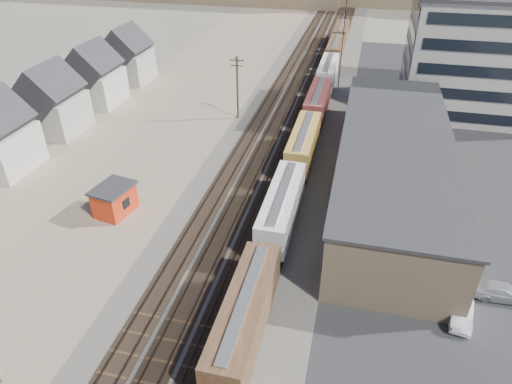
% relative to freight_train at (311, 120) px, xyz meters
% --- Properties ---
extents(ground, '(300.00, 300.00, 0.00)m').
position_rel_freight_train_xyz_m(ground, '(-3.80, -37.55, -2.79)').
color(ground, '#6B6356').
rests_on(ground, ground).
extents(ballast_bed, '(18.00, 200.00, 0.06)m').
position_rel_freight_train_xyz_m(ballast_bed, '(-3.80, 12.45, -2.76)').
color(ballast_bed, '#4C4742').
rests_on(ballast_bed, ground).
extents(dirt_yard, '(24.00, 180.00, 0.03)m').
position_rel_freight_train_xyz_m(dirt_yard, '(-23.80, 2.45, -2.78)').
color(dirt_yard, '#866F5C').
rests_on(dirt_yard, ground).
extents(asphalt_lot, '(26.00, 120.00, 0.04)m').
position_rel_freight_train_xyz_m(asphalt_lot, '(18.20, -2.55, -2.77)').
color(asphalt_lot, '#232326').
rests_on(asphalt_lot, ground).
extents(rail_tracks, '(11.40, 200.00, 0.24)m').
position_rel_freight_train_xyz_m(rail_tracks, '(-4.35, 12.45, -2.68)').
color(rail_tracks, black).
rests_on(rail_tracks, ground).
extents(freight_train, '(3.00, 119.74, 4.46)m').
position_rel_freight_train_xyz_m(freight_train, '(0.00, 0.00, 0.00)').
color(freight_train, black).
rests_on(freight_train, ground).
extents(warehouse, '(12.40, 40.40, 7.25)m').
position_rel_freight_train_xyz_m(warehouse, '(11.18, -12.55, 0.86)').
color(warehouse, tan).
rests_on(warehouse, ground).
extents(office_tower, '(22.60, 18.60, 18.45)m').
position_rel_freight_train_xyz_m(office_tower, '(24.15, 17.41, 6.47)').
color(office_tower, '#9E998E').
rests_on(office_tower, ground).
extents(utility_pole_north, '(2.20, 0.32, 10.00)m').
position_rel_freight_train_xyz_m(utility_pole_north, '(-12.30, 4.45, 2.50)').
color(utility_pole_north, '#382619').
rests_on(utility_pole_north, ground).
extents(radio_mast, '(1.20, 0.16, 18.00)m').
position_rel_freight_train_xyz_m(radio_mast, '(2.20, 22.45, 6.33)').
color(radio_mast, black).
rests_on(radio_mast, ground).
extents(townhouse_row, '(8.15, 68.16, 10.47)m').
position_rel_freight_train_xyz_m(townhouse_row, '(-37.80, -12.55, 1.54)').
color(townhouse_row, '#B7B2A8').
rests_on(townhouse_row, ground).
extents(maintenance_shed, '(4.33, 5.17, 3.37)m').
position_rel_freight_train_xyz_m(maintenance_shed, '(-18.60, -24.22, -1.07)').
color(maintenance_shed, red).
rests_on(maintenance_shed, ground).
extents(parked_car_white, '(2.24, 4.93, 1.57)m').
position_rel_freight_train_xyz_m(parked_car_white, '(16.96, -31.51, -2.01)').
color(parked_car_white, silver).
rests_on(parked_car_white, ground).
extents(parked_car_silver, '(5.07, 2.13, 1.46)m').
position_rel_freight_train_xyz_m(parked_car_silver, '(20.73, -28.31, -2.06)').
color(parked_car_silver, '#9B9DA2').
rests_on(parked_car_silver, ground).
extents(parked_car_blue, '(4.44, 5.24, 1.33)m').
position_rel_freight_train_xyz_m(parked_car_blue, '(15.99, 5.56, -2.13)').
color(parked_car_blue, navy).
rests_on(parked_car_blue, ground).
extents(parked_car_far, '(2.32, 4.69, 1.54)m').
position_rel_freight_train_xyz_m(parked_car_far, '(26.75, 18.99, -2.02)').
color(parked_car_far, silver).
rests_on(parked_car_far, ground).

